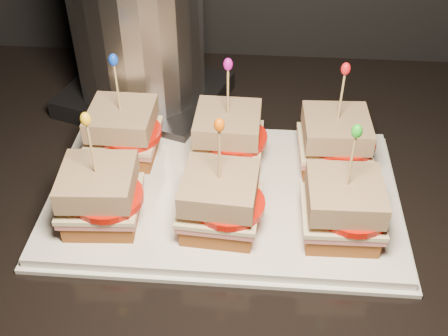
{
  "coord_description": "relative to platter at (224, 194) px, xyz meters",
  "views": [
    {
      "loc": [
        0.02,
        1.04,
        1.46
      ],
      "look_at": [
        -0.03,
        1.59,
        0.99
      ],
      "focal_mm": 45.0,
      "sensor_mm": 36.0,
      "label": 1
    }
  ],
  "objects": [
    {
      "name": "granite_slab",
      "position": [
        0.1,
        0.09,
        -0.02
      ],
      "size": [
        2.31,
        0.65,
        0.03
      ],
      "primitive_type": "cube",
      "color": "black",
      "rests_on": "cabinet"
    },
    {
      "name": "platter",
      "position": [
        0.0,
        0.0,
        0.0
      ],
      "size": [
        0.46,
        0.28,
        0.02
      ],
      "primitive_type": "cube",
      "color": "white",
      "rests_on": "granite_slab"
    },
    {
      "name": "platter_rim",
      "position": [
        0.0,
        0.0,
        -0.01
      ],
      "size": [
        0.47,
        0.29,
        0.01
      ],
      "primitive_type": "cube",
      "color": "white",
      "rests_on": "granite_slab"
    },
    {
      "name": "sandwich_0_bread_bot",
      "position": [
        -0.15,
        0.07,
        0.02
      ],
      "size": [
        0.09,
        0.09,
        0.02
      ],
      "primitive_type": "cube",
      "rotation": [
        0.0,
        0.0,
        -0.02
      ],
      "color": "brown",
      "rests_on": "platter"
    },
    {
      "name": "sandwich_0_ham",
      "position": [
        -0.15,
        0.07,
        0.04
      ],
      "size": [
        0.09,
        0.09,
        0.01
      ],
      "primitive_type": "cube",
      "rotation": [
        0.0,
        0.0,
        -0.02
      ],
      "color": "#BE5854",
      "rests_on": "sandwich_0_bread_bot"
    },
    {
      "name": "sandwich_0_cheese",
      "position": [
        -0.15,
        0.07,
        0.04
      ],
      "size": [
        0.1,
        0.09,
        0.01
      ],
      "primitive_type": "cube",
      "rotation": [
        0.0,
        0.0,
        -0.02
      ],
      "color": "beige",
      "rests_on": "sandwich_0_ham"
    },
    {
      "name": "sandwich_0_tomato",
      "position": [
        -0.13,
        0.06,
        0.05
      ],
      "size": [
        0.09,
        0.09,
        0.01
      ],
      "primitive_type": "cylinder",
      "color": "red",
      "rests_on": "sandwich_0_cheese"
    },
    {
      "name": "sandwich_0_bread_top",
      "position": [
        -0.15,
        0.07,
        0.07
      ],
      "size": [
        0.09,
        0.09,
        0.03
      ],
      "primitive_type": "cube",
      "rotation": [
        0.0,
        0.0,
        -0.02
      ],
      "color": "#573114",
      "rests_on": "sandwich_0_tomato"
    },
    {
      "name": "sandwich_0_pick",
      "position": [
        -0.15,
        0.07,
        0.12
      ],
      "size": [
        0.0,
        0.0,
        0.09
      ],
      "primitive_type": "cylinder",
      "color": "tan",
      "rests_on": "sandwich_0_bread_top"
    },
    {
      "name": "sandwich_0_frill",
      "position": [
        -0.15,
        0.07,
        0.16
      ],
      "size": [
        0.01,
        0.01,
        0.02
      ],
      "primitive_type": "ellipsoid",
      "color": "blue",
      "rests_on": "sandwich_0_pick"
    },
    {
      "name": "sandwich_1_bread_bot",
      "position": [
        0.0,
        0.07,
        0.02
      ],
      "size": [
        0.09,
        0.09,
        0.02
      ],
      "primitive_type": "cube",
      "rotation": [
        0.0,
        0.0,
        -0.02
      ],
      "color": "brown",
      "rests_on": "platter"
    },
    {
      "name": "sandwich_1_ham",
      "position": [
        0.0,
        0.07,
        0.04
      ],
      "size": [
        0.1,
        0.09,
        0.01
      ],
      "primitive_type": "cube",
      "rotation": [
        0.0,
        0.0,
        -0.02
      ],
      "color": "#BE5854",
      "rests_on": "sandwich_1_bread_bot"
    },
    {
      "name": "sandwich_1_cheese",
      "position": [
        0.0,
        0.07,
        0.04
      ],
      "size": [
        0.1,
        0.09,
        0.01
      ],
      "primitive_type": "cube",
      "rotation": [
        0.0,
        0.0,
        -0.02
      ],
      "color": "beige",
      "rests_on": "sandwich_1_ham"
    },
    {
      "name": "sandwich_1_tomato",
      "position": [
        0.01,
        0.06,
        0.05
      ],
      "size": [
        0.09,
        0.09,
        0.01
      ],
      "primitive_type": "cylinder",
      "color": "red",
      "rests_on": "sandwich_1_cheese"
    },
    {
      "name": "sandwich_1_bread_top",
      "position": [
        0.0,
        0.07,
        0.07
      ],
      "size": [
        0.09,
        0.09,
        0.03
      ],
      "primitive_type": "cube",
      "rotation": [
        0.0,
        0.0,
        -0.02
      ],
      "color": "#573114",
      "rests_on": "sandwich_1_tomato"
    },
    {
      "name": "sandwich_1_pick",
      "position": [
        0.0,
        0.07,
        0.12
      ],
      "size": [
        0.0,
        0.0,
        0.09
      ],
      "primitive_type": "cylinder",
      "color": "tan",
      "rests_on": "sandwich_1_bread_top"
    },
    {
      "name": "sandwich_1_frill",
      "position": [
        0.0,
        0.07,
        0.16
      ],
      "size": [
        0.01,
        0.01,
        0.02
      ],
      "primitive_type": "ellipsoid",
      "color": "#C2109F",
      "rests_on": "sandwich_1_pick"
    },
    {
      "name": "sandwich_2_bread_bot",
      "position": [
        0.15,
        0.07,
        0.02
      ],
      "size": [
        0.09,
        0.09,
        0.02
      ],
      "primitive_type": "cube",
      "rotation": [
        0.0,
        0.0,
        0.04
      ],
      "color": "brown",
      "rests_on": "platter"
    },
    {
      "name": "sandwich_2_ham",
      "position": [
        0.15,
        0.07,
        0.04
      ],
      "size": [
        0.1,
        0.09,
        0.01
      ],
      "primitive_type": "cube",
      "rotation": [
        0.0,
        0.0,
        0.04
      ],
      "color": "#BE5854",
      "rests_on": "sandwich_2_bread_bot"
    },
    {
      "name": "sandwich_2_cheese",
      "position": [
        0.15,
        0.07,
        0.04
      ],
      "size": [
        0.1,
        0.1,
        0.01
      ],
      "primitive_type": "cube",
      "rotation": [
        0.0,
        0.0,
        0.04
      ],
      "color": "beige",
      "rests_on": "sandwich_2_ham"
    },
    {
      "name": "sandwich_2_tomato",
      "position": [
        0.16,
        0.06,
        0.05
      ],
      "size": [
        0.09,
        0.09,
        0.01
      ],
      "primitive_type": "cylinder",
      "color": "red",
      "rests_on": "sandwich_2_cheese"
    },
    {
      "name": "sandwich_2_bread_top",
      "position": [
        0.15,
        0.07,
        0.07
      ],
      "size": [
        0.09,
        0.09,
        0.03
      ],
      "primitive_type": "cube",
      "rotation": [
        0.0,
        0.0,
        0.04
      ],
      "color": "#573114",
      "rests_on": "sandwich_2_tomato"
    },
    {
      "name": "sandwich_2_pick",
      "position": [
        0.15,
        0.07,
        0.12
      ],
      "size": [
        0.0,
        0.0,
        0.09
      ],
      "primitive_type": "cylinder",
      "color": "tan",
      "rests_on": "sandwich_2_bread_top"
    },
    {
      "name": "sandwich_2_frill",
      "position": [
        0.15,
        0.07,
        0.16
      ],
      "size": [
        0.01,
        0.01,
        0.02
      ],
      "primitive_type": "ellipsoid",
      "color": "red",
      "rests_on": "sandwich_2_pick"
    },
    {
      "name": "sandwich_3_bread_bot",
      "position": [
        -0.15,
        -0.07,
        0.02
      ],
      "size": [
        0.09,
        0.09,
        0.02
      ],
      "primitive_type": "cube",
      "rotation": [
        0.0,
        0.0,
        0.06
      ],
      "color": "brown",
      "rests_on": "platter"
    },
    {
      "name": "sandwich_3_ham",
      "position": [
        -0.15,
        -0.07,
        0.04
      ],
      "size": [
        0.1,
        0.1,
        0.01
      ],
      "primitive_type": "cube",
      "rotation": [
        0.0,
        0.0,
        0.06
      ],
      "color": "#BE5854",
      "rests_on": "sandwich_3_bread_bot"
    },
    {
      "name": "sandwich_3_cheese",
      "position": [
        -0.15,
        -0.07,
        0.04
      ],
      "size": [
        0.1,
        0.1,
        0.01
      ],
      "primitive_type": "cube",
      "rotation": [
        0.0,
        0.0,
        0.06
      ],
      "color": "beige",
      "rests_on": "sandwich_3_ham"
    },
    {
      "name": "sandwich_3_tomato",
      "position": [
        -0.13,
        -0.07,
        0.05
      ],
      "size": [
        0.09,
        0.09,
        0.01
      ],
      "primitive_type": "cylinder",
      "color": "red",
      "rests_on": "sandwich_3_cheese"
    },
    {
      "name": "sandwich_3_bread_top",
      "position": [
        -0.15,
        -0.07,
        0.07
      ],
      "size": [
        0.09,
        0.09,
        0.03
      ],
      "primitive_type": "cube",
      "rotation": [
        0.0,
        0.0,
        0.06
      ],
      "color": "#573114",
      "rests_on": "sandwich_3_tomato"
    },
    {
      "name": "sandwich_3_pick",
      "position": [
        -0.15,
        -0.07,
        0.12
      ],
      "size": [
        0.0,
        0.0,
        0.09
      ],
      "primitive_type": "cylinder",
      "color": "tan",
      "rests_on": "sandwich_3_bread_top"
    },
    {
      "name": "sandwich_3_frill",
      "position": [
        -0.15,
        -0.07,
        0.16
      ],
      "size": [
        0.01,
        0.01,
        0.02
      ],
      "primitive_type": "ellipsoid",
      "color": "yellow",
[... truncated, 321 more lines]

